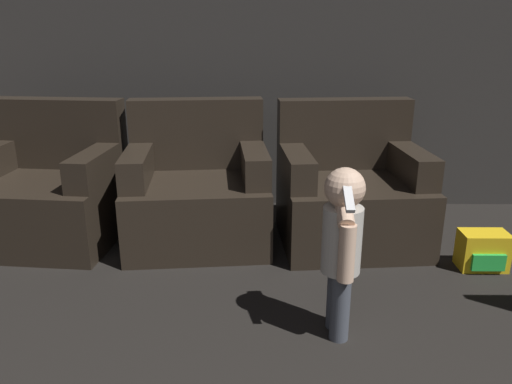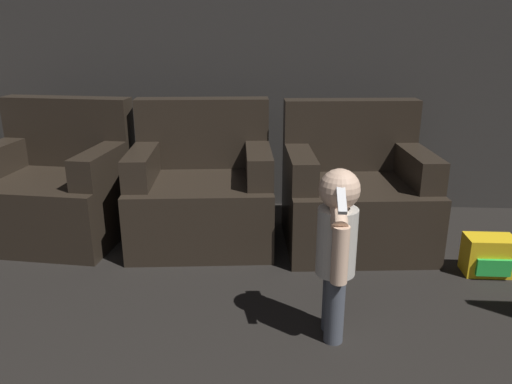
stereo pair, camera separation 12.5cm
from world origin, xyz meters
name	(u,v)px [view 2 (the right image)]	position (x,y,z in m)	size (l,w,h in m)	color
wall_back	(233,39)	(0.00, 4.50, 1.30)	(8.40, 0.05, 2.60)	#33302D
armchair_left	(56,190)	(-1.16, 3.76, 0.33)	(0.98, 0.87, 0.92)	black
armchair_middle	(202,193)	(-0.15, 3.76, 0.33)	(0.99, 0.87, 0.92)	black
armchair_right	(355,195)	(0.88, 3.76, 0.33)	(0.98, 0.86, 0.92)	black
person_toddler	(337,242)	(0.64, 2.65, 0.48)	(0.18, 0.32, 0.82)	#474C56
toy_backpack	(489,256)	(1.62, 3.33, 0.11)	(0.28, 0.19, 0.23)	yellow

